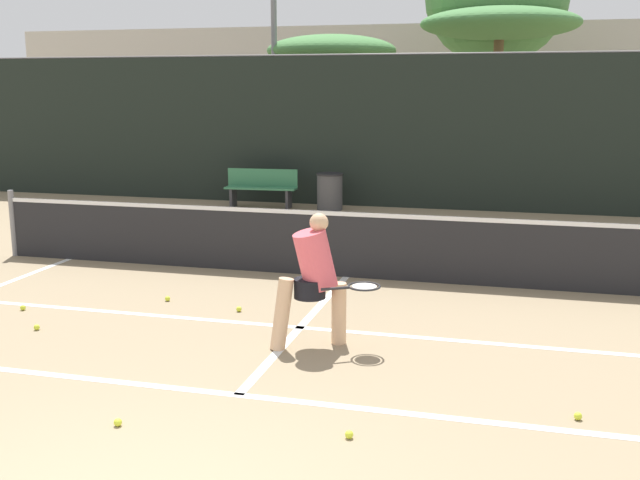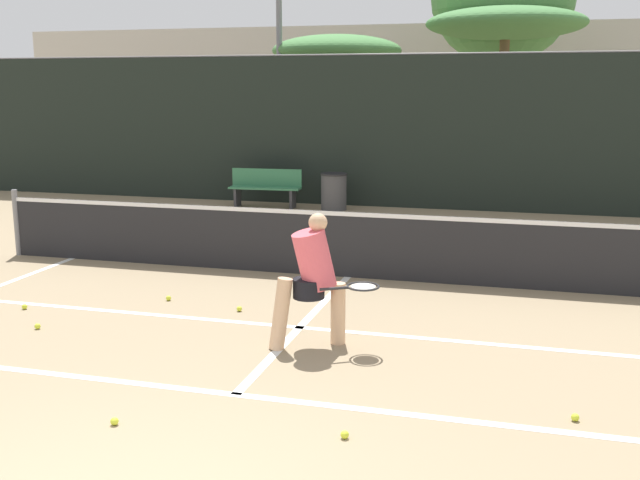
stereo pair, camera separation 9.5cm
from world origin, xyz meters
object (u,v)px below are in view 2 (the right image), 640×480
object	(u,v)px
trash_bin	(334,192)
player_practicing	(313,276)
courtside_bench	(266,186)
parked_car	(290,163)

from	to	relation	value
trash_bin	player_practicing	bearing A→B (deg)	-77.12
player_practicing	courtside_bench	xyz separation A→B (m)	(-3.58, 8.68, -0.29)
parked_car	trash_bin	bearing A→B (deg)	-60.42
player_practicing	trash_bin	bearing A→B (deg)	72.03
player_practicing	courtside_bench	distance (m)	9.39
player_practicing	parked_car	distance (m)	13.52
parked_car	courtside_bench	bearing A→B (deg)	-79.80
courtside_bench	trash_bin	world-z (taller)	courtside_bench
player_practicing	parked_car	size ratio (longest dim) A/B	0.36
courtside_bench	player_practicing	bearing A→B (deg)	-70.79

